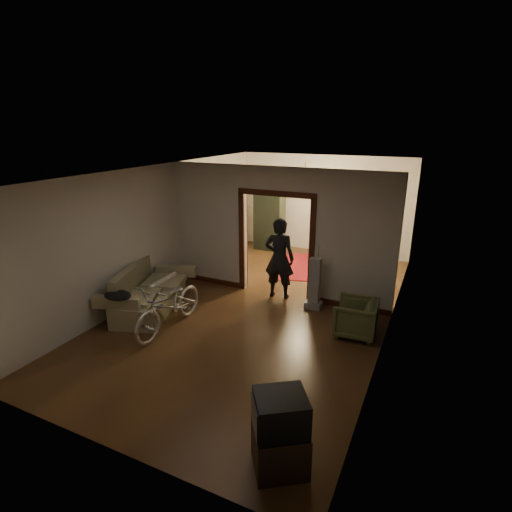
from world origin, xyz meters
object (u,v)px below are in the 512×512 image
Objects in this scene: armchair at (355,318)px; bicycle at (169,305)px; desk at (348,250)px; sofa at (150,288)px; person at (279,258)px; locker at (269,221)px.

bicycle is at bearing -71.46° from armchair.
sofa is at bearing -119.25° from desk.
person is (-1.86, 0.96, 0.55)m from armchair.
desk is at bearing -5.61° from locker.
person reaches higher than bicycle.
sofa is 1.12× the size of person.
desk is (0.83, 2.95, -0.56)m from person.
sofa is 1.02m from bicycle.
desk is at bearing 38.99° from sofa.
armchair is at bearing 22.00° from bicycle.
bicycle is 2.07× the size of desk.
armchair is 2.17m from person.
person is at bearing 19.84° from sofa.
bicycle is at bearing -87.89° from locker.
sofa is at bearing 32.08° from person.
armchair is (4.01, 0.73, -0.12)m from sofa.
sofa reaches higher than desk.
armchair is 0.43× the size of locker.
person reaches higher than locker.
desk is at bearing 68.27° from bicycle.
bicycle is at bearing -108.74° from desk.
sofa is 5.51m from desk.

